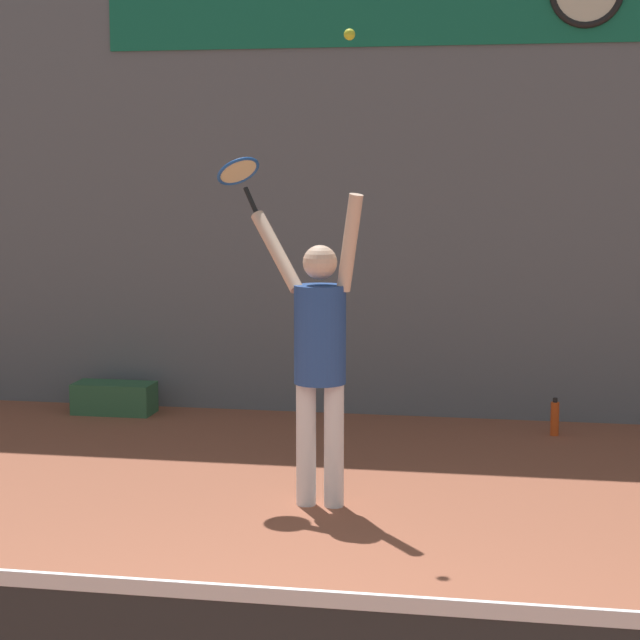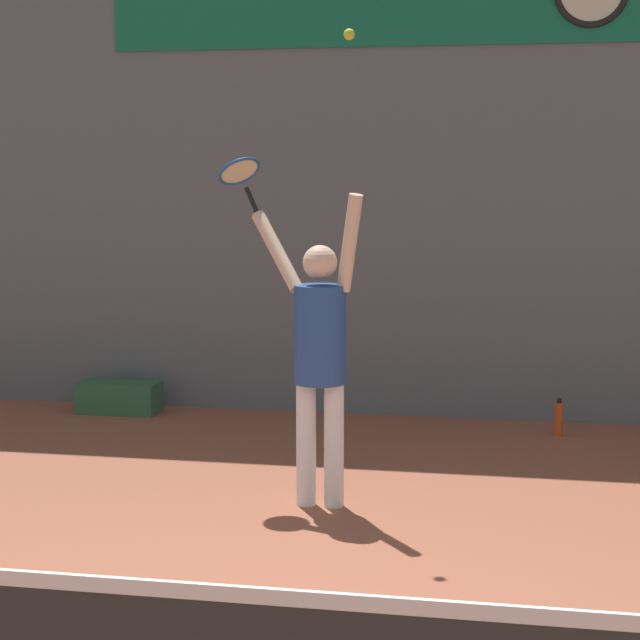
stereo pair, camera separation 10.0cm
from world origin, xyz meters
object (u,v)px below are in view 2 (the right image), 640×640
(tennis_racket, at_px, (240,174))
(tennis_ball, at_px, (349,34))
(equipment_bag, at_px, (119,397))
(water_bottle, at_px, (559,419))
(tennis_player, at_px, (319,346))

(tennis_racket, distance_m, tennis_ball, 1.28)
(tennis_ball, distance_m, equipment_bag, 4.61)
(tennis_ball, height_order, water_bottle, tennis_ball)
(equipment_bag, bearing_deg, tennis_ball, -45.32)
(tennis_player, xyz_separation_m, water_bottle, (1.56, 2.30, -0.91))
(tennis_ball, bearing_deg, equipment_bag, 134.68)
(tennis_ball, bearing_deg, water_bottle, 60.26)
(tennis_ball, xyz_separation_m, equipment_bag, (-2.53, 2.56, -2.87))
(water_bottle, bearing_deg, tennis_ball, -119.74)
(tennis_racket, bearing_deg, tennis_ball, -29.75)
(water_bottle, height_order, equipment_bag, water_bottle)
(water_bottle, bearing_deg, equipment_bag, 177.36)
(water_bottle, bearing_deg, tennis_racket, -138.82)
(tennis_ball, bearing_deg, tennis_player, 159.09)
(tennis_ball, height_order, equipment_bag, tennis_ball)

